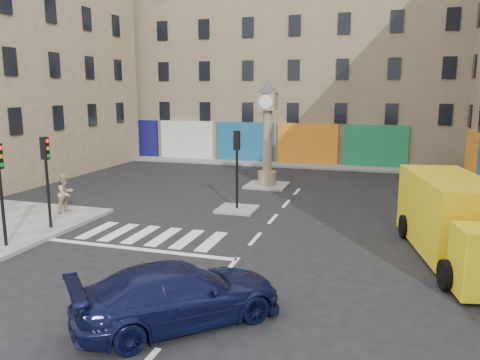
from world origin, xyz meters
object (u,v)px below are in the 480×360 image
at_px(clock_pillar, 268,127).
at_px(navy_sedan, 179,294).
at_px(traffic_light_left_far, 46,168).
at_px(yellow_van, 455,220).
at_px(traffic_light_island, 237,157).
at_px(pedestrian_tan, 65,193).
at_px(traffic_light_left_near, 0,178).

xyz_separation_m(clock_pillar, navy_sedan, (1.96, -16.94, -2.80)).
relative_size(traffic_light_left_far, yellow_van, 0.48).
bearing_deg(clock_pillar, traffic_light_island, -90.00).
distance_m(navy_sedan, pedestrian_tan, 12.07).
bearing_deg(traffic_light_left_far, traffic_light_island, 40.60).
bearing_deg(navy_sedan, clock_pillar, -37.58).
relative_size(traffic_light_left_near, clock_pillar, 0.61).
xyz_separation_m(traffic_light_left_near, yellow_van, (15.31, 3.87, -1.29)).
relative_size(traffic_light_left_far, clock_pillar, 0.61).
bearing_deg(navy_sedan, traffic_light_island, -34.02).
height_order(clock_pillar, navy_sedan, clock_pillar).
bearing_deg(pedestrian_tan, traffic_light_island, -60.16).
bearing_deg(yellow_van, clock_pillar, 121.02).
xyz_separation_m(yellow_van, pedestrian_tan, (-16.26, 0.79, -0.30)).
bearing_deg(traffic_light_island, pedestrian_tan, -156.59).
distance_m(traffic_light_left_far, yellow_van, 15.44).
distance_m(traffic_light_island, clock_pillar, 6.07).
height_order(traffic_light_island, navy_sedan, traffic_light_island).
distance_m(navy_sedan, yellow_van, 9.97).
distance_m(traffic_light_left_near, clock_pillar, 15.19).
xyz_separation_m(navy_sedan, pedestrian_tan, (-9.21, 7.81, 0.29)).
xyz_separation_m(traffic_light_left_near, traffic_light_island, (6.30, 7.80, -0.03)).
bearing_deg(pedestrian_tan, clock_pillar, -32.00).
distance_m(clock_pillar, yellow_van, 13.59).
distance_m(traffic_light_left_near, pedestrian_tan, 5.01).
bearing_deg(clock_pillar, traffic_light_left_far, -118.94).
height_order(traffic_light_left_far, pedestrian_tan, traffic_light_left_far).
xyz_separation_m(traffic_light_left_near, clock_pillar, (6.30, 13.80, 0.93)).
relative_size(traffic_light_left_near, yellow_van, 0.48).
relative_size(clock_pillar, navy_sedan, 1.18).
height_order(traffic_light_left_near, pedestrian_tan, traffic_light_left_near).
distance_m(traffic_light_left_near, traffic_light_left_far, 2.40).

